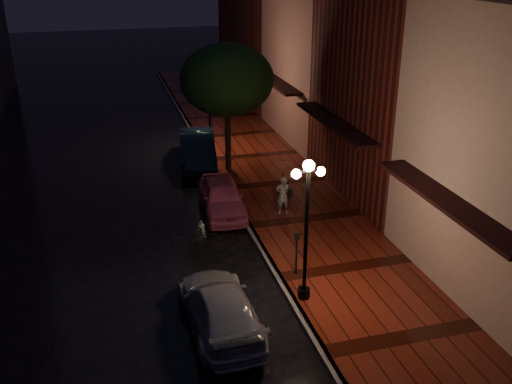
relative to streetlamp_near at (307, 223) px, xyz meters
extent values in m
plane|color=black|center=(-0.35, 5.00, -2.60)|extent=(120.00, 120.00, 0.00)
cube|color=#46160C|center=(1.90, 5.00, -2.53)|extent=(4.50, 60.00, 0.15)
cube|color=#595451|center=(-0.35, 5.00, -2.53)|extent=(0.25, 60.00, 0.15)
cube|color=#511914|center=(6.65, 7.00, 2.90)|extent=(5.00, 8.00, 11.00)
cube|color=#8C5951|center=(6.65, 15.00, 1.90)|extent=(5.00, 8.00, 9.00)
cube|color=#511914|center=(6.65, 25.00, 2.40)|extent=(5.00, 12.00, 10.00)
cylinder|color=black|center=(0.00, 0.00, -0.45)|extent=(0.12, 0.12, 4.00)
cylinder|color=black|center=(0.00, 0.00, -2.30)|extent=(0.36, 0.36, 0.30)
cube|color=black|center=(0.00, 0.00, 1.55)|extent=(0.70, 0.08, 0.08)
sphere|color=#FFD399|center=(0.00, 0.00, 1.70)|extent=(0.32, 0.32, 0.32)
sphere|color=#FFD399|center=(-0.35, 0.00, 1.50)|extent=(0.26, 0.26, 0.26)
sphere|color=#FFD399|center=(0.35, 0.00, 1.50)|extent=(0.26, 0.26, 0.26)
cylinder|color=black|center=(0.00, 14.00, -0.45)|extent=(0.12, 0.12, 4.00)
cylinder|color=black|center=(0.00, 14.00, -2.30)|extent=(0.36, 0.36, 0.30)
cube|color=black|center=(0.00, 14.00, 1.55)|extent=(0.70, 0.08, 0.08)
sphere|color=#FFD399|center=(0.00, 14.00, 1.70)|extent=(0.32, 0.32, 0.32)
sphere|color=#FFD399|center=(-0.35, 14.00, 1.50)|extent=(0.26, 0.26, 0.26)
sphere|color=#FFD399|center=(0.35, 14.00, 1.50)|extent=(0.26, 0.26, 0.26)
cylinder|color=black|center=(0.25, 11.00, -0.85)|extent=(0.28, 0.28, 3.20)
ellipsoid|color=black|center=(0.25, 11.00, 1.75)|extent=(4.16, 4.16, 3.20)
sphere|color=black|center=(0.95, 11.60, 1.15)|extent=(1.80, 1.80, 1.80)
sphere|color=black|center=(-0.35, 10.30, 1.25)|extent=(1.80, 1.80, 1.80)
imported|color=#C4506F|center=(-0.99, 6.72, -1.93)|extent=(1.87, 4.06, 1.35)
imported|color=black|center=(-0.95, 12.54, -1.82)|extent=(2.22, 4.88, 1.55)
imported|color=#9C9CA3|center=(-2.64, -0.55, -1.97)|extent=(1.92, 4.43, 1.27)
imported|color=white|center=(1.18, 5.68, -1.68)|extent=(0.59, 0.42, 1.53)
imported|color=silver|center=(1.18, 5.68, -0.71)|extent=(0.89, 0.91, 0.82)
cylinder|color=black|center=(1.18, 5.68, -1.33)|extent=(0.02, 0.02, 1.23)
cube|color=black|center=(1.43, 5.63, -1.58)|extent=(0.12, 0.29, 0.31)
cylinder|color=black|center=(0.22, 1.32, -1.84)|extent=(0.07, 0.07, 1.23)
cube|color=black|center=(0.22, 1.32, -1.11)|extent=(0.14, 0.11, 0.25)
camera|label=1|loc=(-5.17, -13.37, 7.04)|focal=40.00mm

